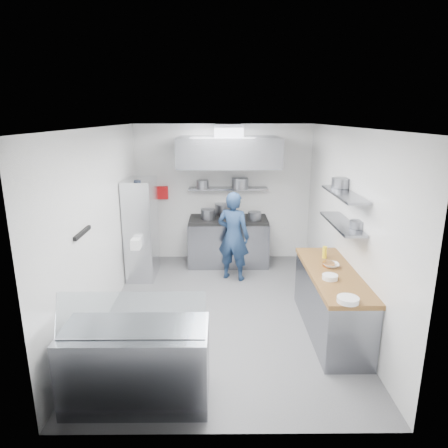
{
  "coord_description": "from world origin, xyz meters",
  "views": [
    {
      "loc": [
        -0.05,
        -5.67,
        2.96
      ],
      "look_at": [
        0.0,
        0.6,
        1.25
      ],
      "focal_mm": 32.0,
      "sensor_mm": 36.0,
      "label": 1
    }
  ],
  "objects_px": {
    "wire_rack": "(142,228)",
    "chef": "(233,236)",
    "gas_range": "(228,242)",
    "display_case": "(137,365)"
  },
  "relations": [
    {
      "from": "gas_range",
      "to": "display_case",
      "type": "height_order",
      "value": "gas_range"
    },
    {
      "from": "chef",
      "to": "wire_rack",
      "type": "relative_size",
      "value": 0.89
    },
    {
      "from": "gas_range",
      "to": "display_case",
      "type": "xyz_separation_m",
      "value": [
        -1.04,
        -4.1,
        -0.03
      ]
    },
    {
      "from": "gas_range",
      "to": "chef",
      "type": "height_order",
      "value": "chef"
    },
    {
      "from": "chef",
      "to": "wire_rack",
      "type": "height_order",
      "value": "wire_rack"
    },
    {
      "from": "wire_rack",
      "to": "display_case",
      "type": "relative_size",
      "value": 1.23
    },
    {
      "from": "wire_rack",
      "to": "chef",
      "type": "bearing_deg",
      "value": -6.39
    },
    {
      "from": "gas_range",
      "to": "chef",
      "type": "relative_size",
      "value": 0.97
    },
    {
      "from": "chef",
      "to": "wire_rack",
      "type": "distance_m",
      "value": 1.72
    },
    {
      "from": "chef",
      "to": "gas_range",
      "type": "bearing_deg",
      "value": -62.81
    }
  ]
}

